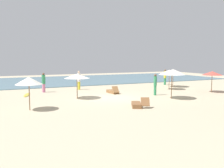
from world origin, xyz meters
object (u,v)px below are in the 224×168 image
object	(u,v)px
umbrella_4	(77,76)
surfboard	(27,95)
umbrella_5	(212,73)
umbrella_3	(173,71)
lounger_2	(113,91)
umbrella_0	(169,72)
lounger_0	(137,104)
person_2	(165,77)
umbrella_1	(29,81)
person_0	(155,84)
person_1	(44,82)
person_3	(79,80)
umbrella_2	(172,73)

from	to	relation	value
umbrella_4	surfboard	distance (m)	5.41
umbrella_4	umbrella_5	size ratio (longest dim) A/B	1.01
umbrella_3	lounger_2	bearing A→B (deg)	-168.16
umbrella_0	surfboard	bearing A→B (deg)	171.58
lounger_0	person_2	world-z (taller)	person_2
umbrella_4	lounger_2	distance (m)	4.54
umbrella_1	person_0	world-z (taller)	umbrella_1
person_1	person_3	bearing A→B (deg)	7.50
umbrella_2	lounger_2	size ratio (longest dim) A/B	1.36
person_3	surfboard	xyz separation A→B (m)	(-5.38, -1.74, -0.97)
umbrella_2	umbrella_4	world-z (taller)	umbrella_2
umbrella_3	person_2	xyz separation A→B (m)	(0.47, 2.11, -0.82)
lounger_0	lounger_2	bearing A→B (deg)	79.31
lounger_0	lounger_2	size ratio (longest dim) A/B	1.04
umbrella_5	lounger_2	bearing A→B (deg)	159.24
lounger_0	person_1	world-z (taller)	person_1
umbrella_2	lounger_2	bearing A→B (deg)	121.83
lounger_0	umbrella_5	bearing A→B (deg)	17.40
person_1	surfboard	xyz separation A→B (m)	(-1.70, -1.25, -0.93)
umbrella_2	umbrella_4	size ratio (longest dim) A/B	1.12
surfboard	person_3	bearing A→B (deg)	17.89
umbrella_0	person_2	bearing A→B (deg)	58.74
umbrella_0	person_0	xyz separation A→B (m)	(-3.63, -2.72, -0.87)
umbrella_3	lounger_2	distance (m)	8.72
surfboard	lounger_2	bearing A→B (deg)	-15.88
umbrella_1	umbrella_5	distance (m)	17.00
umbrella_4	person_2	size ratio (longest dim) A/B	1.08
umbrella_5	person_2	world-z (taller)	umbrella_5
umbrella_3	person_0	distance (m)	7.08
umbrella_3	lounger_0	bearing A→B (deg)	-139.09
umbrella_0	umbrella_3	bearing A→B (deg)	42.65
person_3	lounger_0	bearing A→B (deg)	-85.24
umbrella_2	person_3	bearing A→B (deg)	120.44
umbrella_3	umbrella_2	bearing A→B (deg)	-129.22
umbrella_3	person_1	distance (m)	14.30
umbrella_1	person_1	bearing A→B (deg)	74.51
lounger_0	person_2	size ratio (longest dim) A/B	0.93
umbrella_1	surfboard	size ratio (longest dim) A/B	0.90
umbrella_3	umbrella_4	bearing A→B (deg)	-165.12
umbrella_4	person_0	xyz separation A→B (m)	(6.84, -1.15, -0.85)
person_1	surfboard	size ratio (longest dim) A/B	0.80
umbrella_3	person_0	bearing A→B (deg)	-141.08
lounger_2	person_2	size ratio (longest dim) A/B	0.89
umbrella_4	umbrella_2	bearing A→B (deg)	-25.58
lounger_2	person_3	xyz separation A→B (m)	(-2.11, 3.87, 0.84)
umbrella_1	umbrella_4	bearing A→B (deg)	37.19
person_0	person_1	bearing A→B (deg)	145.20
person_0	person_2	bearing A→B (deg)	47.71
umbrella_0	umbrella_4	world-z (taller)	umbrella_0
lounger_2	surfboard	distance (m)	7.79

